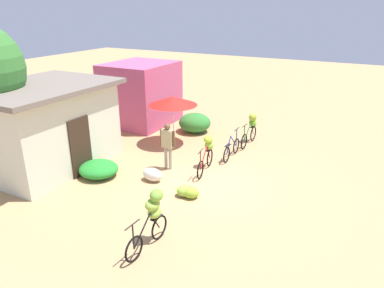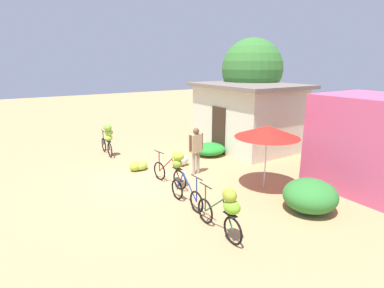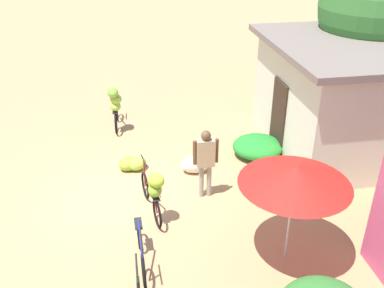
{
  "view_description": "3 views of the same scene",
  "coord_description": "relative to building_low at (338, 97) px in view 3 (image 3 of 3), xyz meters",
  "views": [
    {
      "loc": [
        -9.59,
        -4.39,
        5.4
      ],
      "look_at": [
        0.12,
        0.77,
        1.16
      ],
      "focal_mm": 33.7,
      "sensor_mm": 36.0,
      "label": 1
    },
    {
      "loc": [
        8.92,
        -3.86,
        3.85
      ],
      "look_at": [
        0.29,
        1.61,
        1.13
      ],
      "focal_mm": 28.77,
      "sensor_mm": 36.0,
      "label": 2
    },
    {
      "loc": [
        8.37,
        0.09,
        5.8
      ],
      "look_at": [
        -0.21,
        1.57,
        1.13
      ],
      "focal_mm": 40.55,
      "sensor_mm": 36.0,
      "label": 3
    }
  ],
  "objects": [
    {
      "name": "ground_plane",
      "position": [
        1.5,
        -5.72,
        -1.49
      ],
      "size": [
        60.0,
        60.0,
        0.0
      ],
      "primitive_type": "plane",
      "color": "tan"
    },
    {
      "name": "produce_sack",
      "position": [
        0.71,
        -3.97,
        -1.27
      ],
      "size": [
        0.47,
        0.72,
        0.44
      ],
      "primitive_type": "ellipsoid",
      "rotation": [
        0.0,
        0.0,
        1.53
      ],
      "color": "silver",
      "rests_on": "ground"
    },
    {
      "name": "market_umbrella",
      "position": [
        4.0,
        -2.82,
        0.34
      ],
      "size": [
        1.97,
        1.97,
        2.01
      ],
      "color": "beige",
      "rests_on": "ground"
    },
    {
      "name": "person_vendor",
      "position": [
        1.76,
        -3.92,
        -0.46
      ],
      "size": [
        0.22,
        0.58,
        1.67
      ],
      "color": "gray",
      "rests_on": "ground"
    },
    {
      "name": "bicycle_near_pile",
      "position": [
        2.38,
        -5.15,
        -0.78
      ],
      "size": [
        1.7,
        0.48,
        1.19
      ],
      "color": "black",
      "rests_on": "ground"
    },
    {
      "name": "banana_pile_on_ground",
      "position": [
        0.31,
        -5.51,
        -1.31
      ],
      "size": [
        0.65,
        0.86,
        0.35
      ],
      "color": "#93C43D",
      "rests_on": "ground"
    },
    {
      "name": "bicycle_center_loaded",
      "position": [
        3.73,
        -5.52,
        -1.15
      ],
      "size": [
        1.6,
        0.15,
        1.01
      ],
      "color": "black",
      "rests_on": "ground"
    },
    {
      "name": "tree_behind_building",
      "position": [
        -1.2,
        1.31,
        2.01
      ],
      "size": [
        3.01,
        3.01,
        5.03
      ],
      "color": "brown",
      "rests_on": "ground"
    },
    {
      "name": "hedge_bush_front_left",
      "position": [
        0.15,
        -2.17,
        -1.23
      ],
      "size": [
        1.27,
        1.34,
        0.52
      ],
      "primitive_type": "ellipsoid",
      "color": "#24862C",
      "rests_on": "ground"
    },
    {
      "name": "building_low",
      "position": [
        0.0,
        0.0,
        0.0
      ],
      "size": [
        4.74,
        3.69,
        2.93
      ],
      "color": "beige",
      "rests_on": "ground"
    },
    {
      "name": "bicycle_leftmost",
      "position": [
        -2.07,
        -5.85,
        -0.66
      ],
      "size": [
        1.6,
        0.46,
        1.4
      ],
      "color": "black",
      "rests_on": "ground"
    }
  ]
}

